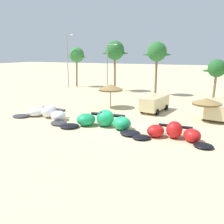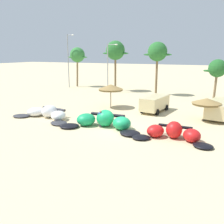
{
  "view_description": "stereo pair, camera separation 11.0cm",
  "coord_description": "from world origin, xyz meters",
  "px_view_note": "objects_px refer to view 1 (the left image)",
  "views": [
    {
      "loc": [
        9.02,
        -20.31,
        6.87
      ],
      "look_at": [
        -1.41,
        2.0,
        1.0
      ],
      "focal_mm": 39.95,
      "sensor_mm": 36.0,
      "label": 1
    },
    {
      "loc": [
        9.12,
        -20.26,
        6.87
      ],
      "look_at": [
        -1.41,
        2.0,
        1.0
      ],
      "focal_mm": 39.95,
      "sensor_mm": 36.0,
      "label": 2
    }
  ],
  "objects_px": {
    "palm_leftmost": "(77,55)",
    "parked_car_second": "(155,102)",
    "kite_left_of_center": "(173,133)",
    "lamppost_west": "(68,59)",
    "palm_left_of_gap": "(157,52)",
    "beach_umbrella_middle": "(206,101)",
    "palm_left": "(115,51)",
    "beach_umbrella_near_van": "(111,87)",
    "palm_center_left": "(217,69)",
    "kite_far_left": "(47,113)",
    "kite_left": "(104,121)",
    "person_near_kites": "(101,119)",
    "lamppost_west_center": "(108,65)",
    "parked_van": "(219,108)"
  },
  "relations": [
    {
      "from": "beach_umbrella_near_van",
      "to": "palm_left",
      "type": "relative_size",
      "value": 0.35
    },
    {
      "from": "palm_left",
      "to": "lamppost_west_center",
      "type": "distance_m",
      "value": 3.33
    },
    {
      "from": "beach_umbrella_middle",
      "to": "palm_leftmost",
      "type": "xyz_separation_m",
      "value": [
        -26.63,
        17.42,
        4.28
      ]
    },
    {
      "from": "kite_far_left",
      "to": "lamppost_west_center",
      "type": "height_order",
      "value": "lamppost_west_center"
    },
    {
      "from": "kite_left",
      "to": "beach_umbrella_near_van",
      "type": "bearing_deg",
      "value": 111.1
    },
    {
      "from": "parked_car_second",
      "to": "palm_left_of_gap",
      "type": "bearing_deg",
      "value": 105.11
    },
    {
      "from": "palm_leftmost",
      "to": "parked_car_second",
      "type": "bearing_deg",
      "value": -36.49
    },
    {
      "from": "kite_left_of_center",
      "to": "lamppost_west",
      "type": "relative_size",
      "value": 0.64
    },
    {
      "from": "beach_umbrella_near_van",
      "to": "lamppost_west",
      "type": "bearing_deg",
      "value": 139.0
    },
    {
      "from": "kite_left",
      "to": "palm_leftmost",
      "type": "relative_size",
      "value": 1.03
    },
    {
      "from": "kite_far_left",
      "to": "palm_left_of_gap",
      "type": "distance_m",
      "value": 21.86
    },
    {
      "from": "person_near_kites",
      "to": "palm_left_of_gap",
      "type": "bearing_deg",
      "value": 90.99
    },
    {
      "from": "kite_left",
      "to": "palm_center_left",
      "type": "distance_m",
      "value": 23.04
    },
    {
      "from": "kite_left_of_center",
      "to": "palm_left",
      "type": "distance_m",
      "value": 27.66
    },
    {
      "from": "beach_umbrella_near_van",
      "to": "palm_left",
      "type": "bearing_deg",
      "value": 112.28
    },
    {
      "from": "parked_car_second",
      "to": "palm_center_left",
      "type": "height_order",
      "value": "palm_center_left"
    },
    {
      "from": "kite_left",
      "to": "palm_left_of_gap",
      "type": "relative_size",
      "value": 0.96
    },
    {
      "from": "beach_umbrella_near_van",
      "to": "parked_van",
      "type": "bearing_deg",
      "value": 1.19
    },
    {
      "from": "parked_van",
      "to": "palm_left",
      "type": "bearing_deg",
      "value": 144.33
    },
    {
      "from": "person_near_kites",
      "to": "palm_center_left",
      "type": "bearing_deg",
      "value": 67.41
    },
    {
      "from": "palm_left",
      "to": "palm_leftmost",
      "type": "bearing_deg",
      "value": 166.66
    },
    {
      "from": "palm_center_left",
      "to": "lamppost_west",
      "type": "height_order",
      "value": "lamppost_west"
    },
    {
      "from": "kite_left",
      "to": "parked_car_second",
      "type": "relative_size",
      "value": 1.68
    },
    {
      "from": "kite_far_left",
      "to": "beach_umbrella_middle",
      "type": "xyz_separation_m",
      "value": [
        15.56,
        5.93,
        1.55
      ]
    },
    {
      "from": "beach_umbrella_near_van",
      "to": "parked_car_second",
      "type": "distance_m",
      "value": 5.93
    },
    {
      "from": "kite_left_of_center",
      "to": "palm_left_of_gap",
      "type": "height_order",
      "value": "palm_left_of_gap"
    },
    {
      "from": "kite_left_of_center",
      "to": "lamppost_west",
      "type": "distance_m",
      "value": 34.62
    },
    {
      "from": "parked_car_second",
      "to": "person_near_kites",
      "type": "bearing_deg",
      "value": -108.45
    },
    {
      "from": "lamppost_west_center",
      "to": "kite_left",
      "type": "bearing_deg",
      "value": -65.24
    },
    {
      "from": "lamppost_west",
      "to": "person_near_kites",
      "type": "bearing_deg",
      "value": -49.57
    },
    {
      "from": "kite_far_left",
      "to": "beach_umbrella_middle",
      "type": "height_order",
      "value": "beach_umbrella_middle"
    },
    {
      "from": "beach_umbrella_near_van",
      "to": "person_near_kites",
      "type": "height_order",
      "value": "beach_umbrella_near_van"
    },
    {
      "from": "beach_umbrella_middle",
      "to": "palm_left",
      "type": "height_order",
      "value": "palm_left"
    },
    {
      "from": "palm_left_of_gap",
      "to": "palm_leftmost",
      "type": "bearing_deg",
      "value": 168.78
    },
    {
      "from": "parked_car_second",
      "to": "palm_leftmost",
      "type": "xyz_separation_m",
      "value": [
        -20.74,
        15.34,
        5.25
      ]
    },
    {
      "from": "palm_leftmost",
      "to": "palm_left",
      "type": "height_order",
      "value": "palm_left"
    },
    {
      "from": "kite_far_left",
      "to": "palm_left",
      "type": "relative_size",
      "value": 0.86
    },
    {
      "from": "beach_umbrella_near_van",
      "to": "beach_umbrella_middle",
      "type": "height_order",
      "value": "beach_umbrella_near_van"
    },
    {
      "from": "lamppost_west_center",
      "to": "palm_left_of_gap",
      "type": "bearing_deg",
      "value": 6.91
    },
    {
      "from": "kite_left_of_center",
      "to": "beach_umbrella_near_van",
      "type": "relative_size",
      "value": 2.1
    },
    {
      "from": "kite_far_left",
      "to": "kite_left",
      "type": "height_order",
      "value": "kite_left"
    },
    {
      "from": "beach_umbrella_middle",
      "to": "kite_far_left",
      "type": "bearing_deg",
      "value": -159.14
    },
    {
      "from": "person_near_kites",
      "to": "lamppost_west",
      "type": "bearing_deg",
      "value": 130.43
    },
    {
      "from": "palm_left",
      "to": "palm_center_left",
      "type": "xyz_separation_m",
      "value": [
        17.16,
        -0.51,
        -2.68
      ]
    },
    {
      "from": "kite_left",
      "to": "kite_left_of_center",
      "type": "distance_m",
      "value": 6.65
    },
    {
      "from": "palm_leftmost",
      "to": "palm_left_of_gap",
      "type": "distance_m",
      "value": 17.89
    },
    {
      "from": "palm_left_of_gap",
      "to": "palm_center_left",
      "type": "height_order",
      "value": "palm_left_of_gap"
    },
    {
      "from": "lamppost_west",
      "to": "lamppost_west_center",
      "type": "height_order",
      "value": "lamppost_west"
    },
    {
      "from": "lamppost_west_center",
      "to": "parked_van",
      "type": "bearing_deg",
      "value": -30.42
    },
    {
      "from": "kite_far_left",
      "to": "lamppost_west_center",
      "type": "relative_size",
      "value": 0.93
    }
  ]
}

